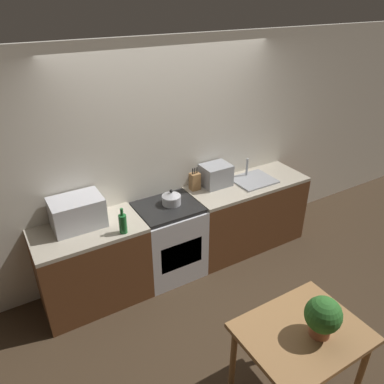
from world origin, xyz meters
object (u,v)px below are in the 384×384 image
toaster_oven (216,175)px  dining_table (301,341)px  stove_range (169,240)px  kettle (171,198)px  bottle (123,223)px  microwave (77,212)px

toaster_oven → dining_table: (-0.61, -2.07, -0.36)m
stove_range → toaster_oven: bearing=11.7°
stove_range → kettle: 0.53m
toaster_oven → dining_table: 2.19m
kettle → dining_table: bearing=-88.3°
kettle → toaster_oven: size_ratio=0.62×
kettle → bottle: bottle is taller
kettle → bottle: bearing=-159.3°
dining_table → bottle: bearing=113.0°
toaster_oven → dining_table: bearing=-106.5°
kettle → dining_table: size_ratio=0.23×
kettle → toaster_oven: (0.67, 0.13, 0.06)m
bottle → toaster_oven: 1.39m
kettle → bottle: (-0.66, -0.25, 0.03)m
bottle → toaster_oven: (1.33, 0.38, 0.03)m
stove_range → microwave: 1.12m
kettle → dining_table: (0.06, -1.94, -0.30)m
stove_range → dining_table: 1.94m
dining_table → microwave: bearing=117.4°
stove_range → bottle: (-0.60, -0.23, 0.56)m
stove_range → toaster_oven: size_ratio=2.65×
kettle → toaster_oven: 0.69m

